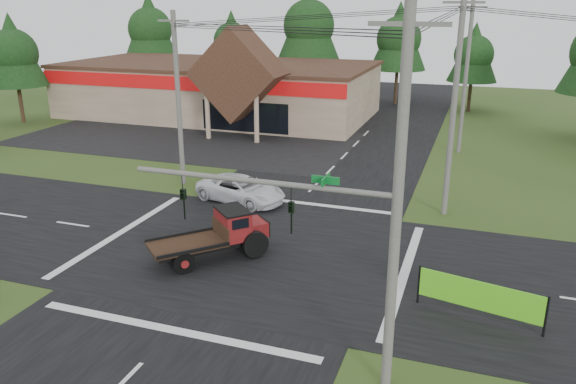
% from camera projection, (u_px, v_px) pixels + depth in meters
% --- Properties ---
extents(ground, '(120.00, 120.00, 0.00)m').
position_uv_depth(ground, '(251.00, 251.00, 25.87)').
color(ground, '#324819').
rests_on(ground, ground).
extents(road_ns, '(12.00, 120.00, 0.02)m').
position_uv_depth(road_ns, '(251.00, 251.00, 25.87)').
color(road_ns, black).
rests_on(road_ns, ground).
extents(road_ew, '(120.00, 12.00, 0.02)m').
position_uv_depth(road_ew, '(251.00, 251.00, 25.87)').
color(road_ew, black).
rests_on(road_ew, ground).
extents(parking_apron, '(28.00, 14.00, 0.02)m').
position_uv_depth(parking_apron, '(185.00, 139.00, 47.22)').
color(parking_apron, black).
rests_on(parking_apron, ground).
extents(cvs_building, '(30.40, 18.20, 9.19)m').
position_uv_depth(cvs_building, '(220.00, 88.00, 56.32)').
color(cvs_building, gray).
rests_on(cvs_building, ground).
extents(traffic_signal_mast, '(8.12, 0.24, 7.00)m').
position_uv_depth(traffic_signal_mast, '(335.00, 242.00, 15.93)').
color(traffic_signal_mast, '#595651').
rests_on(traffic_signal_mast, ground).
extents(utility_pole_nr, '(2.00, 0.30, 11.00)m').
position_uv_depth(utility_pole_nr, '(397.00, 209.00, 15.02)').
color(utility_pole_nr, '#595651').
rests_on(utility_pole_nr, ground).
extents(utility_pole_nw, '(2.00, 0.30, 10.50)m').
position_uv_depth(utility_pole_nw, '(178.00, 99.00, 33.79)').
color(utility_pole_nw, '#595651').
rests_on(utility_pole_nw, ground).
extents(utility_pole_ne, '(2.00, 0.30, 11.50)m').
position_uv_depth(utility_pole_ne, '(454.00, 106.00, 28.65)').
color(utility_pole_ne, '#595651').
rests_on(utility_pole_ne, ground).
extents(utility_pole_n, '(2.00, 0.30, 11.20)m').
position_uv_depth(utility_pole_n, '(466.00, 76.00, 41.22)').
color(utility_pole_n, '#595651').
rests_on(utility_pole_n, ground).
extents(tree_row_a, '(6.72, 6.72, 12.12)m').
position_uv_depth(tree_row_a, '(150.00, 27.00, 68.42)').
color(tree_row_a, '#332316').
rests_on(tree_row_a, ground).
extents(tree_row_b, '(5.60, 5.60, 10.10)m').
position_uv_depth(tree_row_b, '(232.00, 39.00, 67.53)').
color(tree_row_b, '#332316').
rests_on(tree_row_b, ground).
extents(tree_row_c, '(7.28, 7.28, 13.13)m').
position_uv_depth(tree_row_c, '(309.00, 23.00, 62.87)').
color(tree_row_c, '#332316').
rests_on(tree_row_c, ground).
extents(tree_row_d, '(6.16, 6.16, 11.11)m').
position_uv_depth(tree_row_d, '(399.00, 37.00, 61.08)').
color(tree_row_d, '#332316').
rests_on(tree_row_d, ground).
extents(tree_row_e, '(5.04, 5.04, 9.09)m').
position_uv_depth(tree_row_e, '(474.00, 53.00, 57.23)').
color(tree_row_e, '#332316').
rests_on(tree_row_e, ground).
extents(tree_side_w, '(5.60, 5.60, 10.10)m').
position_uv_depth(tree_side_w, '(13.00, 51.00, 51.58)').
color(tree_side_w, '#332316').
rests_on(tree_side_w, ground).
extents(antique_flatbed_truck, '(5.11, 5.26, 2.22)m').
position_uv_depth(antique_flatbed_truck, '(211.00, 236.00, 24.80)').
color(antique_flatbed_truck, '#62130E').
rests_on(antique_flatbed_truck, ground).
extents(roadside_banner, '(4.49, 1.09, 1.56)m').
position_uv_depth(roadside_banner, '(479.00, 300.00, 20.10)').
color(roadside_banner, '#56C51A').
rests_on(roadside_banner, ground).
extents(white_pickup, '(5.77, 3.70, 1.48)m').
position_uv_depth(white_pickup, '(241.00, 189.00, 32.14)').
color(white_pickup, white).
rests_on(white_pickup, ground).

